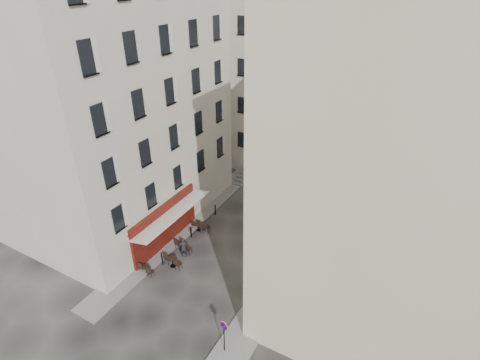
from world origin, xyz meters
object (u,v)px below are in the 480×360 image
Objects in this scene: bistro_table_a at (146,269)px; pedestrian at (183,247)px; no_parking_sign at (224,331)px; bistro_table_b at (173,261)px.

pedestrian is (1.15, 2.71, 0.39)m from bistro_table_a.
no_parking_sign is at bearing 105.54° from pedestrian.
bistro_table_a is 0.72× the size of pedestrian.
no_parking_sign is 8.20m from bistro_table_a.
pedestrian is at bearing 66.93° from bistro_table_a.
no_parking_sign is at bearing -31.74° from bistro_table_b.
bistro_table_a is 1.87m from bistro_table_b.
bistro_table_b is 0.87× the size of pedestrian.
bistro_table_b is at bearing 159.38° from no_parking_sign.
bistro_table_b is 1.26m from pedestrian.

